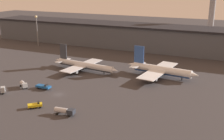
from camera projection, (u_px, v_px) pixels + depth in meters
name	position (u px, v px, depth m)	size (l,w,h in m)	color
ground	(58.00, 94.00, 118.87)	(600.00, 600.00, 0.00)	#383538
terminal_building	(137.00, 36.00, 202.23)	(236.55, 26.44, 17.13)	#4C515B
airplane_0	(84.00, 65.00, 150.98)	(41.36, 29.80, 13.08)	silver
airplane_1	(161.00, 70.00, 140.61)	(38.10, 35.16, 14.46)	white
service_vehicle_0	(44.00, 87.00, 124.75)	(7.01, 2.72, 2.41)	#195199
service_vehicle_1	(65.00, 111.00, 99.85)	(7.70, 3.26, 2.59)	#282D38
service_vehicle_2	(23.00, 84.00, 126.10)	(5.54, 4.56, 2.71)	#9EA3A8
service_vehicle_3	(35.00, 105.00, 105.63)	(5.47, 5.25, 2.44)	gold
lamp_post_0	(37.00, 26.00, 207.86)	(1.80, 1.80, 22.59)	slate
control_tower	(212.00, 11.00, 210.49)	(9.00, 9.00, 43.55)	#99999E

